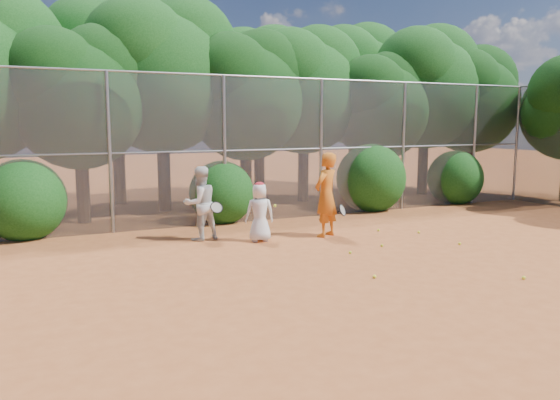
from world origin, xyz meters
TOP-DOWN VIEW (x-y plane):
  - ground at (0.00, 0.00)m, footprint 80.00×80.00m
  - fence_back at (-0.12, 6.00)m, footprint 20.05×0.09m
  - tree_2 at (-4.45, 7.83)m, footprint 3.99×3.47m
  - tree_3 at (-1.94, 8.84)m, footprint 4.89×4.26m
  - tree_4 at (0.55, 8.24)m, footprint 4.19×3.64m
  - tree_5 at (3.06, 9.04)m, footprint 4.51×3.92m
  - tree_6 at (5.55, 8.03)m, footprint 3.86×3.36m
  - tree_7 at (8.06, 8.64)m, footprint 4.77×4.14m
  - tree_8 at (10.05, 8.34)m, footprint 4.25×3.70m
  - tree_10 at (-2.93, 11.05)m, footprint 5.15×4.48m
  - tree_11 at (2.06, 10.64)m, footprint 4.64×4.03m
  - tree_12 at (6.56, 11.24)m, footprint 5.02×4.37m
  - bush_0 at (-6.00, 6.30)m, footprint 2.00×2.00m
  - bush_1 at (-1.00, 6.30)m, footprint 1.80×1.80m
  - bush_2 at (4.00, 6.30)m, footprint 2.20×2.20m
  - bush_3 at (7.50, 6.30)m, footprint 1.90×1.90m
  - player_yellow at (0.63, 3.33)m, footprint 0.96×0.79m
  - player_teen at (-1.05, 3.49)m, footprint 0.75×0.56m
  - player_white at (-2.25, 4.24)m, footprint 0.98×0.84m
  - ball_0 at (1.18, 1.77)m, footprint 0.07×0.07m
  - ball_1 at (2.15, 3.26)m, footprint 0.07×0.07m
  - ball_2 at (1.91, -1.41)m, footprint 0.07×0.07m
  - ball_3 at (2.89, 1.17)m, footprint 0.07×0.07m
  - ball_4 at (-0.42, -0.21)m, footprint 0.07×0.07m
  - ball_5 at (2.90, 2.61)m, footprint 0.07×0.07m
  - ball_6 at (0.18, 1.52)m, footprint 0.07×0.07m

SIDE VIEW (x-z plane):
  - ground at x=0.00m, z-range 0.00..0.00m
  - ball_0 at x=1.18m, z-range 0.00..0.07m
  - ball_1 at x=2.15m, z-range 0.00..0.07m
  - ball_2 at x=1.91m, z-range 0.00..0.07m
  - ball_3 at x=2.89m, z-range 0.00..0.07m
  - ball_4 at x=-0.42m, z-range 0.00..0.07m
  - ball_5 at x=2.90m, z-range 0.00..0.07m
  - ball_6 at x=0.18m, z-range 0.00..0.07m
  - player_teen at x=-1.05m, z-range 0.00..1.40m
  - player_white at x=-2.25m, z-range 0.00..1.74m
  - bush_1 at x=-1.00m, z-range 0.00..1.80m
  - bush_3 at x=7.50m, z-range 0.00..1.90m
  - bush_0 at x=-6.00m, z-range 0.00..2.00m
  - player_yellow at x=0.63m, z-range 0.00..2.04m
  - bush_2 at x=4.00m, z-range 0.00..2.20m
  - fence_back at x=-0.12m, z-range 0.04..4.06m
  - tree_6 at x=5.55m, z-range 0.82..6.11m
  - tree_2 at x=-4.45m, z-range 0.85..6.32m
  - tree_4 at x=0.55m, z-range 0.89..6.62m
  - tree_8 at x=10.05m, z-range 0.91..6.73m
  - tree_5 at x=3.06m, z-range 0.96..7.13m
  - tree_11 at x=2.06m, z-range 0.99..7.34m
  - tree_7 at x=8.06m, z-range 1.02..7.54m
  - tree_3 at x=-1.94m, z-range 1.04..7.75m
  - tree_12 at x=6.56m, z-range 1.07..7.95m
  - tree_10 at x=-2.93m, z-range 1.10..8.16m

